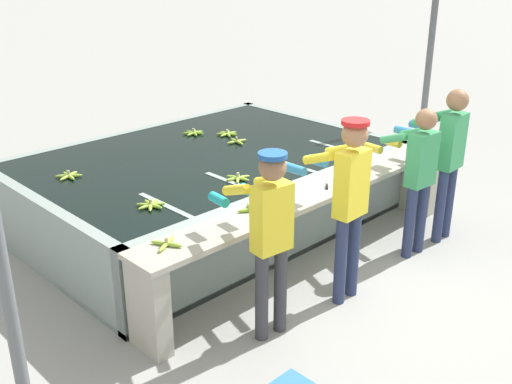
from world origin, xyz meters
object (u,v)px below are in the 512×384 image
worker_3 (448,151)px  support_post_right (429,64)px  worker_0 (269,228)px  banana_bunch_ledge_1 (167,244)px  banana_bunch_floating_4 (151,205)px  knife_1 (349,172)px  worker_1 (348,193)px  banana_bunch_floating_3 (69,176)px  banana_bunch_floating_0 (227,134)px  banana_bunch_floating_2 (194,133)px  worker_2 (418,170)px  banana_bunch_floating_5 (237,141)px  knife_0 (327,184)px  banana_bunch_floating_1 (238,178)px  banana_bunch_ledge_0 (252,209)px

worker_3 → support_post_right: support_post_right is taller
worker_0 → banana_bunch_ledge_1: size_ratio=6.15×
banana_bunch_floating_4 → knife_1: 2.16m
worker_1 → banana_bunch_floating_3: 2.94m
worker_0 → banana_bunch_floating_0: (1.83, 2.55, -0.13)m
banana_bunch_floating_2 → knife_1: banana_bunch_floating_2 is taller
worker_3 → banana_bunch_floating_2: size_ratio=6.09×
worker_2 → banana_bunch_floating_2: size_ratio=5.68×
worker_3 → banana_bunch_floating_5: bearing=113.2°
worker_3 → knife_0: size_ratio=5.86×
worker_2 → banana_bunch_floating_0: worker_2 is taller
knife_0 → banana_bunch_floating_2: bearing=85.3°
banana_bunch_floating_0 → banana_bunch_floating_4: size_ratio=1.00×
knife_0 → banana_bunch_floating_3: bearing=130.5°
banana_bunch_floating_0 → knife_0: bearing=-103.2°
support_post_right → worker_1: bearing=-159.3°
banana_bunch_floating_5 → banana_bunch_ledge_1: size_ratio=1.07×
banana_bunch_floating_0 → banana_bunch_floating_1: same height
banana_bunch_ledge_1 → knife_1: banana_bunch_ledge_1 is taller
worker_1 → banana_bunch_floating_3: size_ratio=6.09×
banana_bunch_floating_1 → banana_bunch_floating_2: size_ratio=1.00×
banana_bunch_floating_2 → knife_0: 2.38m
banana_bunch_ledge_1 → banana_bunch_floating_2: bearing=47.3°
banana_bunch_ledge_0 → banana_bunch_floating_2: bearing=62.8°
worker_2 → banana_bunch_floating_5: bearing=100.9°
banana_bunch_floating_2 → banana_bunch_floating_3: 1.97m
worker_1 → knife_1: size_ratio=6.14×
worker_0 → banana_bunch_floating_4: 1.33m
worker_2 → banana_bunch_floating_5: 2.31m
banana_bunch_floating_1 → banana_bunch_floating_3: 1.77m
worker_1 → banana_bunch_floating_4: (-1.13, 1.40, -0.20)m
worker_2 → banana_bunch_floating_2: (-0.58, 2.93, -0.10)m
worker_1 → knife_0: (0.46, 0.60, -0.21)m
banana_bunch_floating_2 → knife_1: bearing=-83.8°
banana_bunch_floating_0 → knife_0: (-0.48, -2.04, -0.01)m
worker_0 → banana_bunch_floating_5: 2.79m
worker_3 → knife_0: worker_3 is taller
worker_2 → worker_3: bearing=-2.9°
banana_bunch_floating_0 → banana_bunch_floating_1: size_ratio=1.00×
banana_bunch_floating_3 → banana_bunch_floating_4: bearing=-82.7°
banana_bunch_floating_4 → banana_bunch_ledge_1: bearing=-116.5°
banana_bunch_floating_0 → banana_bunch_ledge_1: (-2.44, -2.00, 0.00)m
worker_0 → banana_bunch_floating_0: worker_0 is taller
banana_bunch_floating_0 → banana_bunch_floating_4: (-2.06, -1.24, 0.00)m
banana_bunch_floating_0 → banana_bunch_floating_3: same height
worker_0 → banana_bunch_floating_4: (-0.23, 1.31, -0.13)m
banana_bunch_floating_0 → banana_bunch_floating_1: 1.63m
worker_0 → worker_3: (2.67, -0.08, 0.05)m
worker_0 → worker_3: worker_3 is taller
worker_1 → banana_bunch_floating_1: 1.37m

